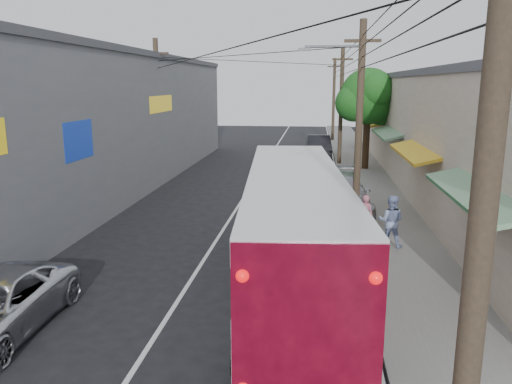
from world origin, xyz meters
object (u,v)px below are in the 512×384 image
pedestrian_near (365,215)px  parked_car_mid (320,170)px  parked_car_far (319,146)px  parked_suv (339,195)px  pedestrian_far (391,221)px  coach_bus (294,231)px

pedestrian_near → parked_car_mid: bearing=-58.2°
parked_car_far → pedestrian_near: (1.60, -20.95, 0.05)m
parked_suv → parked_car_mid: (-0.80, 7.24, -0.15)m
parked_suv → parked_car_mid: parked_suv is taller
parked_suv → pedestrian_far: bearing=-73.4°
parked_car_mid → pedestrian_far: (2.33, -11.74, 0.28)m
coach_bus → pedestrian_far: size_ratio=6.54×
parked_car_far → parked_suv: bearing=-90.3°
coach_bus → pedestrian_near: coach_bus is taller
coach_bus → parked_suv: (1.61, 8.39, -0.84)m
pedestrian_near → parked_suv: bearing=-52.9°
coach_bus → parked_suv: coach_bus is taller
parked_car_mid → coach_bus: bearing=-89.1°
parked_suv → parked_car_mid: 7.28m
coach_bus → parked_car_far: coach_bus is taller
parked_suv → pedestrian_near: 3.32m
coach_bus → parked_suv: 8.59m
parked_car_far → pedestrian_near: parked_car_far is taller
coach_bus → parked_car_mid: (0.81, 15.63, -0.99)m
coach_bus → parked_car_mid: coach_bus is taller
parked_suv → parked_car_far: parked_suv is taller
parked_car_mid → pedestrian_near: bearing=-77.5°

